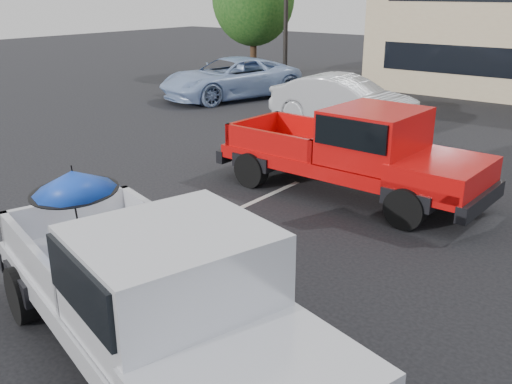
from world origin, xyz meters
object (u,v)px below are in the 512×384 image
silver_sedan (344,100)px  blue_suv (230,78)px  silver_pickup (162,295)px  red_pickup (366,150)px

silver_sedan → blue_suv: bearing=75.0°
silver_pickup → blue_suv: 17.33m
red_pickup → blue_suv: 11.95m
silver_sedan → blue_suv: 5.98m
red_pickup → blue_suv: size_ratio=1.02×
red_pickup → blue_suv: red_pickup is taller
red_pickup → silver_sedan: 6.91m
silver_pickup → red_pickup: bearing=114.7°
red_pickup → silver_pickup: bearing=-79.1°
red_pickup → silver_sedan: size_ratio=1.24×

